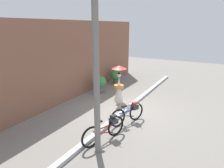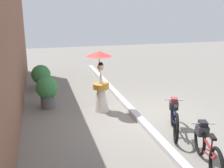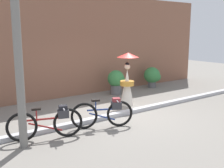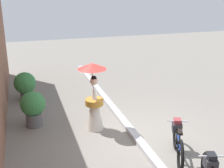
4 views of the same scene
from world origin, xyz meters
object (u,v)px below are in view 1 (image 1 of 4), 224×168
person_with_parasol (119,84)px  potted_plant_small (100,83)px  bicycle_near_officer (106,129)px  utility_pole (96,76)px  bicycle_far_side (129,113)px  potted_plant_by_door (116,76)px

person_with_parasol → potted_plant_small: bearing=66.0°
bicycle_near_officer → utility_pole: (-0.65, -0.11, 1.98)m
bicycle_far_side → potted_plant_by_door: size_ratio=1.67×
bicycle_far_side → person_with_parasol: size_ratio=0.85×
bicycle_near_officer → potted_plant_by_door: bearing=25.4°
bicycle_far_side → potted_plant_small: (2.64, 3.00, 0.15)m
person_with_parasol → bicycle_near_officer: bearing=-159.3°
person_with_parasol → potted_plant_by_door: 3.37m
person_with_parasol → bicycle_far_side: bearing=-143.3°
bicycle_far_side → potted_plant_by_door: bearing=33.1°
bicycle_near_officer → potted_plant_by_door: (6.38, 3.02, 0.11)m
potted_plant_by_door → potted_plant_small: 2.20m
potted_plant_small → utility_pole: 5.98m
potted_plant_by_door → bicycle_far_side: bearing=-146.9°
bicycle_near_officer → person_with_parasol: 3.77m
bicycle_near_officer → potted_plant_small: bearing=34.5°
utility_pole → person_with_parasol: bearing=19.1°
utility_pole → potted_plant_small: bearing=31.7°
bicycle_near_officer → bicycle_far_side: 1.56m
potted_plant_by_door → utility_pole: size_ratio=0.20×
potted_plant_by_door → potted_plant_small: potted_plant_small is taller
person_with_parasol → potted_plant_small: 1.73m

